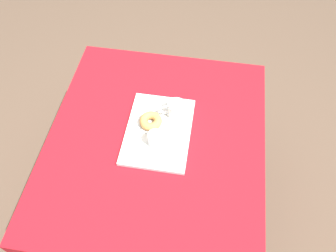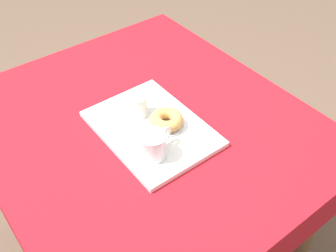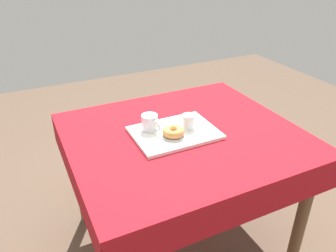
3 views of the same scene
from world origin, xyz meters
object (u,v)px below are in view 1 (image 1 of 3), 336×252
at_px(serving_tray, 158,131).
at_px(donut_plate_left, 151,124).
at_px(tea_mug_left, 176,110).
at_px(sugar_donut_left, 151,121).
at_px(water_glass_near, 155,139).
at_px(dining_table, 156,151).

xyz_separation_m(serving_tray, donut_plate_left, (0.03, 0.04, 0.01)).
bearing_deg(tea_mug_left, serving_tray, 147.36).
bearing_deg(sugar_donut_left, water_glass_near, -159.00).
distance_m(dining_table, sugar_donut_left, 0.17).
distance_m(tea_mug_left, water_glass_near, 0.20).
relative_size(water_glass_near, donut_plate_left, 0.67).
distance_m(serving_tray, tea_mug_left, 0.14).
height_order(serving_tray, water_glass_near, water_glass_near).
xyz_separation_m(water_glass_near, donut_plate_left, (0.11, 0.04, -0.03)).
height_order(serving_tray, tea_mug_left, tea_mug_left).
bearing_deg(serving_tray, tea_mug_left, -32.64).
bearing_deg(dining_table, serving_tray, -7.88).
xyz_separation_m(serving_tray, sugar_donut_left, (0.03, 0.04, 0.04)).
relative_size(donut_plate_left, sugar_donut_left, 1.05).
xyz_separation_m(dining_table, serving_tray, (0.05, -0.01, 0.11)).
relative_size(tea_mug_left, donut_plate_left, 1.09).
distance_m(tea_mug_left, donut_plate_left, 0.14).
xyz_separation_m(dining_table, donut_plate_left, (0.08, 0.04, 0.12)).
bearing_deg(water_glass_near, sugar_donut_left, 21.00).
distance_m(serving_tray, water_glass_near, 0.09).
relative_size(tea_mug_left, sugar_donut_left, 1.15).
bearing_deg(sugar_donut_left, donut_plate_left, 0.00).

